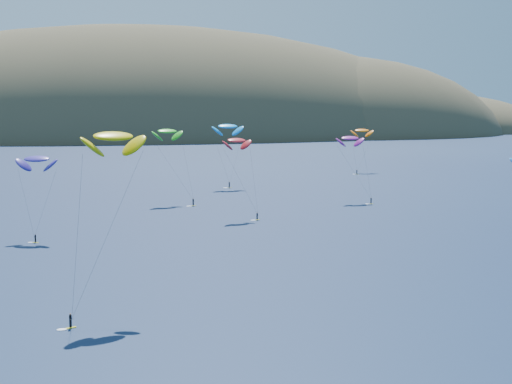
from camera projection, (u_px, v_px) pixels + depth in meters
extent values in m
ellipsoid|color=#3D3526|center=(148.00, 150.00, 613.12)|extent=(600.00, 300.00, 210.00)
ellipsoid|color=#3D3526|center=(331.00, 145.00, 632.45)|extent=(320.00, 220.00, 156.00)
ellipsoid|color=#3D3526|center=(432.00, 137.00, 699.64)|extent=(240.00, 180.00, 84.00)
cube|color=gold|center=(71.00, 328.00, 84.66)|extent=(1.38, 0.88, 0.07)
cylinder|color=black|center=(70.00, 321.00, 84.56)|extent=(0.31, 0.31, 1.43)
sphere|color=#8C6047|center=(70.00, 314.00, 84.46)|extent=(0.24, 0.24, 0.24)
ellipsoid|color=#CEBA04|center=(113.00, 136.00, 92.06)|extent=(9.43, 7.03, 4.77)
cube|color=gold|center=(193.00, 206.00, 186.31)|extent=(1.55, 0.88, 0.08)
cylinder|color=black|center=(193.00, 202.00, 186.20)|extent=(0.35, 0.35, 1.59)
sphere|color=#8C6047|center=(193.00, 199.00, 186.09)|extent=(0.27, 0.27, 0.27)
ellipsoid|color=green|center=(167.00, 131.00, 192.37)|extent=(9.33, 6.43, 4.75)
cube|color=gold|center=(229.00, 188.00, 226.63)|extent=(1.57, 0.58, 0.08)
cylinder|color=black|center=(229.00, 185.00, 226.51)|extent=(0.36, 0.36, 1.64)
sphere|color=#8C6047|center=(229.00, 182.00, 226.39)|extent=(0.28, 0.28, 0.28)
ellipsoid|color=#078CE9|center=(228.00, 126.00, 227.31)|extent=(10.27, 5.49, 5.52)
cube|color=gold|center=(371.00, 204.00, 190.07)|extent=(1.33, 0.41, 0.07)
cylinder|color=black|center=(371.00, 201.00, 189.97)|extent=(0.31, 0.31, 1.41)
sphere|color=#8C6047|center=(371.00, 198.00, 189.87)|extent=(0.24, 0.24, 0.24)
ellipsoid|color=#8C1987|center=(350.00, 138.00, 195.93)|extent=(7.81, 3.74, 4.32)
cube|color=gold|center=(257.00, 220.00, 163.73)|extent=(1.38, 0.79, 0.07)
cylinder|color=black|center=(257.00, 216.00, 163.62)|extent=(0.31, 0.31, 1.42)
sphere|color=#8C6047|center=(257.00, 213.00, 163.52)|extent=(0.24, 0.24, 0.24)
ellipsoid|color=#B51D24|center=(237.00, 140.00, 166.86)|extent=(8.07, 5.63, 4.11)
cube|color=gold|center=(36.00, 243.00, 136.84)|extent=(1.30, 0.82, 0.07)
cylinder|color=black|center=(35.00, 239.00, 136.74)|extent=(0.29, 0.29, 1.34)
sphere|color=#8C6047|center=(35.00, 235.00, 136.64)|extent=(0.23, 0.23, 0.23)
ellipsoid|color=#30238E|center=(37.00, 159.00, 140.83)|extent=(9.00, 6.66, 4.56)
cube|color=gold|center=(357.00, 174.00, 270.64)|extent=(1.40, 0.55, 0.08)
cylinder|color=black|center=(357.00, 172.00, 270.53)|extent=(0.32, 0.32, 1.46)
sphere|color=#8C6047|center=(357.00, 170.00, 270.43)|extent=(0.24, 0.24, 0.24)
ellipsoid|color=orange|center=(362.00, 130.00, 280.16)|extent=(9.09, 5.03, 4.84)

